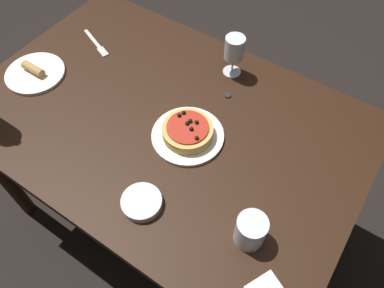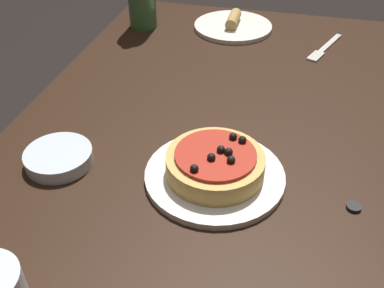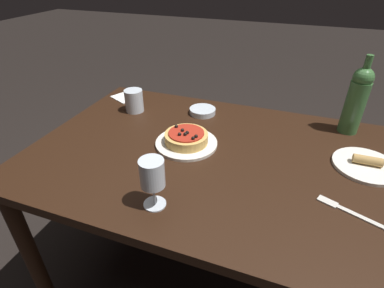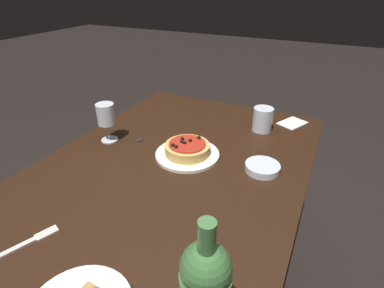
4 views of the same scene
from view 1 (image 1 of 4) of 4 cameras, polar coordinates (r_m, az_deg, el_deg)
ground_plane at (r=1.95m, az=-2.89°, el=-10.28°), size 14.00×14.00×0.00m
dining_table at (r=1.37m, az=-4.05°, el=1.59°), size 1.37×0.91×0.76m
dinner_plate at (r=1.24m, az=-0.65°, el=1.29°), size 0.24×0.24×0.01m
pizza at (r=1.22m, az=-0.66°, el=2.05°), size 0.17×0.17×0.05m
wine_glass at (r=1.38m, az=6.48°, el=14.16°), size 0.07×0.07×0.16m
water_cup at (r=1.04m, az=8.91°, el=-12.93°), size 0.08×0.08×0.10m
side_bowl at (r=1.11m, az=-7.68°, el=-8.79°), size 0.12×0.12×0.03m
fork at (r=1.60m, az=-14.28°, el=14.49°), size 0.18×0.09×0.00m
side_plate at (r=1.55m, az=-22.81°, el=9.98°), size 0.22×0.22×0.04m
bottle_cap at (r=1.36m, az=5.45°, el=7.39°), size 0.02×0.02×0.01m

